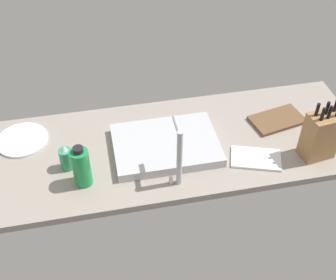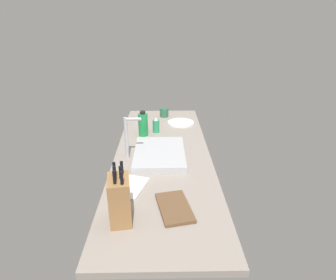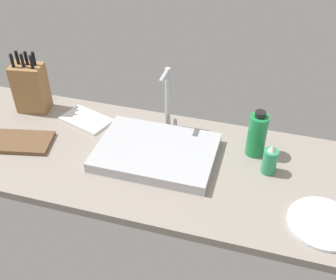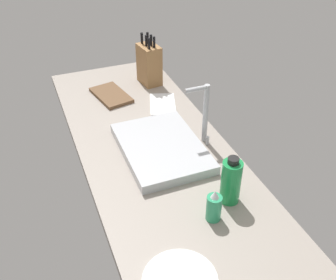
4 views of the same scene
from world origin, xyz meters
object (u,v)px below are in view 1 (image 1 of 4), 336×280
(soap_bottle, at_px, (66,158))
(cutting_board, at_px, (277,120))
(dinner_plate, at_px, (22,140))
(dish_towel, at_px, (256,158))
(sink_basin, at_px, (166,145))
(water_bottle, at_px, (81,167))
(knife_block, at_px, (321,135))
(faucet, at_px, (179,154))

(soap_bottle, bearing_deg, cutting_board, -173.75)
(dinner_plate, xyz_separation_m, dish_towel, (-1.03, 0.33, 0.00))
(dish_towel, bearing_deg, cutting_board, -129.95)
(cutting_board, bearing_deg, sink_basin, 7.86)
(cutting_board, relative_size, water_bottle, 1.27)
(water_bottle, bearing_deg, knife_block, 177.75)
(cutting_board, bearing_deg, water_bottle, 12.56)
(faucet, xyz_separation_m, cutting_board, (-0.56, -0.29, -0.15))
(faucet, distance_m, soap_bottle, 0.50)
(sink_basin, xyz_separation_m, faucet, (-0.01, 0.21, 0.14))
(faucet, bearing_deg, soap_bottle, -20.88)
(sink_basin, distance_m, water_bottle, 0.41)
(cutting_board, height_order, water_bottle, water_bottle)
(soap_bottle, height_order, water_bottle, water_bottle)
(faucet, distance_m, water_bottle, 0.40)
(knife_block, bearing_deg, soap_bottle, -15.54)
(knife_block, distance_m, dinner_plate, 1.35)
(cutting_board, bearing_deg, soap_bottle, 6.25)
(soap_bottle, distance_m, water_bottle, 0.13)
(sink_basin, relative_size, water_bottle, 2.35)
(dinner_plate, bearing_deg, soap_bottle, 133.22)
(sink_basin, distance_m, faucet, 0.25)
(sink_basin, height_order, knife_block, knife_block)
(water_bottle, xyz_separation_m, dinner_plate, (0.27, -0.32, -0.09))
(dinner_plate, distance_m, dish_towel, 1.08)
(faucet, bearing_deg, water_bottle, -10.58)
(water_bottle, bearing_deg, soap_bottle, -57.41)
(water_bottle, bearing_deg, dish_towel, 178.68)
(soap_bottle, bearing_deg, faucet, 159.12)
(faucet, height_order, cutting_board, faucet)
(sink_basin, relative_size, faucet, 1.65)
(knife_block, bearing_deg, water_bottle, -10.45)
(sink_basin, relative_size, knife_block, 1.65)
(soap_bottle, relative_size, dinner_plate, 0.55)
(knife_block, relative_size, dinner_plate, 1.21)
(faucet, distance_m, cutting_board, 0.65)
(faucet, bearing_deg, dinner_plate, -30.62)
(water_bottle, distance_m, dish_towel, 0.77)
(sink_basin, relative_size, cutting_board, 1.85)
(sink_basin, height_order, cutting_board, sink_basin)
(cutting_board, distance_m, dinner_plate, 1.23)
(sink_basin, bearing_deg, dish_towel, 158.40)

